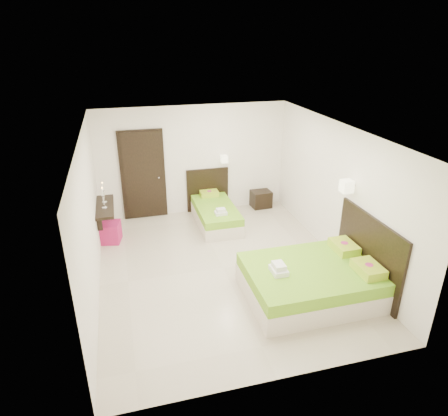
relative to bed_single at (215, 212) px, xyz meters
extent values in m
plane|color=beige|center=(-0.33, -1.96, -0.26)|extent=(5.50, 5.50, 0.00)
cube|color=beige|center=(0.00, -0.08, -0.12)|extent=(0.86, 1.72, 0.28)
cube|color=#64AB1B|center=(0.00, -0.08, 0.10)|extent=(0.85, 1.71, 0.17)
cube|color=black|center=(0.00, 0.76, 0.28)|extent=(1.03, 0.05, 1.08)
cube|color=#AECF25|center=(0.00, 0.57, 0.25)|extent=(0.43, 0.29, 0.12)
cylinder|color=#C22D74|center=(0.00, 0.57, 0.31)|extent=(0.10, 0.10, 0.00)
cube|color=white|center=(0.00, -0.55, 0.22)|extent=(0.26, 0.19, 0.07)
cube|color=white|center=(0.00, -0.55, 0.29)|extent=(0.19, 0.14, 0.07)
cube|color=#F6F0CA|center=(0.38, 0.61, 1.07)|extent=(0.16, 0.16, 0.17)
cylinder|color=#2D2116|center=(0.38, 0.69, 1.07)|extent=(0.03, 0.16, 0.03)
cube|color=beige|center=(0.86, -3.18, -0.09)|extent=(2.13, 1.60, 0.34)
cube|color=#64AB1B|center=(0.86, -3.18, 0.19)|extent=(2.11, 1.58, 0.21)
cube|color=black|center=(1.89, -3.18, 0.40)|extent=(0.05, 1.81, 1.33)
cube|color=#AECF25|center=(1.66, -3.55, 0.37)|extent=(0.36, 0.53, 0.15)
cylinder|color=#C22D74|center=(1.66, -3.55, 0.44)|extent=(0.13, 0.13, 0.00)
cube|color=#AECF25|center=(1.66, -2.81, 0.37)|extent=(0.36, 0.53, 0.15)
cylinder|color=#C22D74|center=(1.66, -2.81, 0.44)|extent=(0.13, 0.13, 0.00)
cube|color=white|center=(0.27, -3.18, 0.33)|extent=(0.23, 0.32, 0.09)
cube|color=white|center=(0.27, -3.18, 0.42)|extent=(0.18, 0.24, 0.09)
cube|color=#F6F0CA|center=(1.74, -2.51, 1.39)|extent=(0.19, 0.19, 0.21)
cylinder|color=#2D2116|center=(1.82, -2.51, 1.39)|extent=(0.16, 0.03, 0.03)
cube|color=black|center=(1.35, 0.61, -0.05)|extent=(0.50, 0.45, 0.42)
cube|color=#A61652|center=(-2.38, -0.32, -0.05)|extent=(0.51, 0.51, 0.43)
cube|color=black|center=(-1.53, 0.75, 0.79)|extent=(1.02, 0.06, 2.14)
cube|color=black|center=(-1.53, 0.71, 0.79)|extent=(0.88, 0.04, 2.06)
cylinder|color=silver|center=(-1.18, 0.68, 0.74)|extent=(0.03, 0.10, 0.03)
cube|color=black|center=(-2.40, -0.36, 0.56)|extent=(0.35, 1.20, 0.06)
cube|color=black|center=(-2.52, -0.81, 0.41)|extent=(0.10, 0.04, 0.30)
cube|color=black|center=(-2.52, 0.09, 0.41)|extent=(0.10, 0.04, 0.30)
cylinder|color=silver|center=(-2.40, -0.51, 0.60)|extent=(0.10, 0.10, 0.02)
cylinder|color=silver|center=(-2.40, -0.51, 0.72)|extent=(0.02, 0.02, 0.22)
cone|color=silver|center=(-2.40, -0.51, 0.85)|extent=(0.07, 0.07, 0.04)
cylinder|color=white|center=(-2.40, -0.51, 0.94)|extent=(0.02, 0.02, 0.15)
sphere|color=#FFB23F|center=(-2.40, -0.51, 1.03)|extent=(0.02, 0.02, 0.02)
cylinder|color=silver|center=(-2.40, -0.21, 0.60)|extent=(0.10, 0.10, 0.02)
cylinder|color=silver|center=(-2.40, -0.21, 0.72)|extent=(0.02, 0.02, 0.22)
cone|color=silver|center=(-2.40, -0.21, 0.85)|extent=(0.07, 0.07, 0.04)
cylinder|color=white|center=(-2.40, -0.21, 0.94)|extent=(0.02, 0.02, 0.15)
sphere|color=#FFB23F|center=(-2.40, -0.21, 1.03)|extent=(0.02, 0.02, 0.02)
camera|label=1|loc=(-1.97, -8.21, 3.82)|focal=32.00mm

